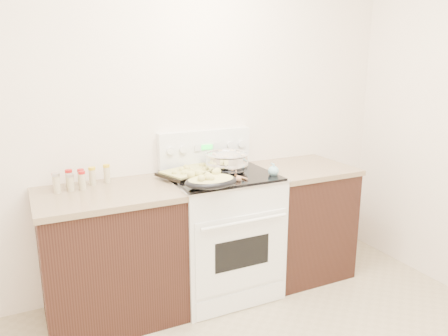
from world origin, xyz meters
TOP-DOWN VIEW (x-y plane):
  - room_shell at (0.00, 0.00)m, footprint 4.10×3.60m
  - counter_left at (-0.48, 1.43)m, footprint 0.93×0.67m
  - counter_right at (1.08, 1.43)m, footprint 0.73×0.67m
  - kitchen_range at (0.35, 1.42)m, footprint 0.78×0.73m
  - mixing_bowl at (0.41, 1.44)m, footprint 0.42×0.42m
  - roasting_pan at (0.14, 1.14)m, footprint 0.36×0.25m
  - baking_sheet at (0.14, 1.52)m, footprint 0.49×0.42m
  - wooden_spoon at (0.39, 1.24)m, footprint 0.09×0.25m
  - blue_ladle at (0.69, 1.24)m, footprint 0.16×0.25m
  - spice_jars at (-0.64, 1.60)m, footprint 0.39×0.15m

SIDE VIEW (x-z plane):
  - counter_left at x=-0.48m, z-range 0.00..0.92m
  - counter_right at x=1.08m, z-range 0.00..0.92m
  - kitchen_range at x=0.35m, z-range -0.12..1.10m
  - wooden_spoon at x=0.39m, z-range 0.93..0.98m
  - baking_sheet at x=0.14m, z-range 0.93..0.99m
  - blue_ladle at x=0.69m, z-range 0.93..1.02m
  - spice_jars at x=-0.64m, z-range 0.92..1.05m
  - roasting_pan at x=0.14m, z-range 0.93..1.05m
  - mixing_bowl at x=0.41m, z-range 0.92..1.11m
  - room_shell at x=0.00m, z-range 0.33..3.08m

